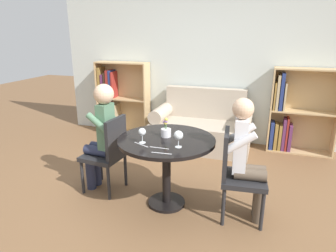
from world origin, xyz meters
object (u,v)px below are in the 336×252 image
(person_right, at_px, (248,158))
(wine_glass_right, at_px, (178,136))
(flower_vase, at_px, (166,130))
(wine_glass_left, at_px, (142,132))
(person_left, at_px, (101,134))
(couch, at_px, (201,128))
(bookshelf_right, at_px, (293,115))
(chair_left, at_px, (108,151))
(chair_right, at_px, (237,172))
(bookshelf_left, at_px, (117,100))

(person_right, relative_size, wine_glass_right, 7.52)
(flower_vase, bearing_deg, wine_glass_left, -123.49)
(wine_glass_left, height_order, flower_vase, flower_vase)
(person_left, bearing_deg, person_right, 92.68)
(couch, xyz_separation_m, bookshelf_right, (1.36, 0.27, 0.27))
(wine_glass_right, xyz_separation_m, flower_vase, (-0.21, 0.25, -0.05))
(chair_left, bearing_deg, chair_right, 92.34)
(bookshelf_left, height_order, bookshelf_right, same)
(bookshelf_left, xyz_separation_m, bookshelf_right, (2.99, 0.00, -0.02))
(wine_glass_right, bearing_deg, person_right, 17.26)
(couch, distance_m, person_right, 1.98)
(wine_glass_left, distance_m, flower_vase, 0.30)
(wine_glass_left, bearing_deg, bookshelf_right, 55.41)
(bookshelf_right, xyz_separation_m, wine_glass_left, (-1.55, -2.25, 0.28))
(chair_right, bearing_deg, person_left, 81.43)
(couch, distance_m, chair_right, 1.94)
(chair_left, distance_m, wine_glass_left, 0.70)
(bookshelf_left, distance_m, chair_right, 3.13)
(chair_left, height_order, chair_right, same)
(chair_right, bearing_deg, chair_left, 81.77)
(bookshelf_right, relative_size, flower_vase, 6.35)
(bookshelf_right, distance_m, person_left, 2.94)
(bookshelf_left, bearing_deg, person_right, -40.03)
(person_left, distance_m, wine_glass_right, 1.04)
(couch, relative_size, person_left, 1.21)
(couch, relative_size, bookshelf_right, 1.19)
(bookshelf_left, bearing_deg, chair_left, -65.54)
(bookshelf_left, xyz_separation_m, chair_right, (2.35, -2.06, -0.11))
(bookshelf_left, relative_size, chair_right, 1.43)
(person_left, height_order, person_right, person_left)
(chair_left, xyz_separation_m, flower_vase, (0.70, -0.01, 0.33))
(wine_glass_left, bearing_deg, bookshelf_left, 122.67)
(bookshelf_left, height_order, person_right, bookshelf_left)
(chair_left, xyz_separation_m, wine_glass_right, (0.90, -0.26, 0.37))
(bookshelf_left, relative_size, wine_glass_right, 7.91)
(couch, xyz_separation_m, wine_glass_right, (0.18, -1.98, 0.56))
(wine_glass_right, height_order, flower_vase, flower_vase)
(couch, xyz_separation_m, bookshelf_left, (-1.63, 0.27, 0.29))
(person_right, distance_m, wine_glass_left, 1.04)
(chair_left, height_order, person_left, person_left)
(chair_left, height_order, person_right, person_right)
(bookshelf_right, xyz_separation_m, person_left, (-2.17, -1.98, 0.11))
(couch, relative_size, chair_left, 1.70)
(bookshelf_left, relative_size, chair_left, 1.43)
(bookshelf_left, bearing_deg, bookshelf_right, 0.07)
(bookshelf_right, height_order, wine_glass_left, bookshelf_right)
(chair_right, relative_size, wine_glass_right, 5.52)
(chair_left, xyz_separation_m, wine_glass_left, (0.53, -0.25, 0.37))
(wine_glass_right, bearing_deg, bookshelf_right, 62.28)
(chair_right, bearing_deg, wine_glass_left, 95.92)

